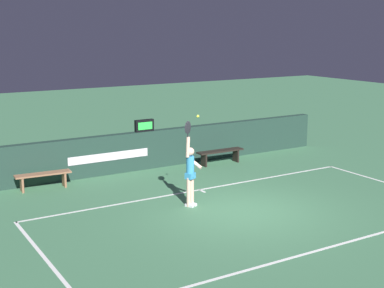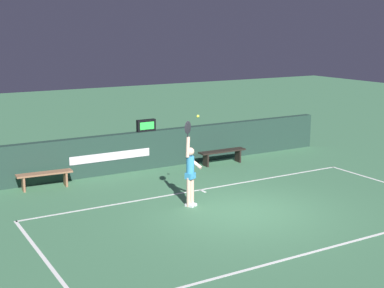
{
  "view_description": "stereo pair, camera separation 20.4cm",
  "coord_description": "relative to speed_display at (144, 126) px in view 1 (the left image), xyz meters",
  "views": [
    {
      "loc": [
        -8.11,
        -10.83,
        4.64
      ],
      "look_at": [
        -0.97,
        1.0,
        1.69
      ],
      "focal_mm": 51.05,
      "sensor_mm": 36.0,
      "label": 1
    },
    {
      "loc": [
        -7.93,
        -10.93,
        4.64
      ],
      "look_at": [
        -0.97,
        1.0,
        1.69
      ],
      "focal_mm": 51.05,
      "sensor_mm": 36.0,
      "label": 2
    }
  ],
  "objects": [
    {
      "name": "back_wall",
      "position": [
        0.27,
        0.0,
        -0.84
      ],
      "size": [
        13.74,
        0.29,
        1.27
      ],
      "color": "#203930",
      "rests_on": "ground"
    },
    {
      "name": "tennis_player",
      "position": [
        -0.72,
        -4.18,
        -0.52
      ],
      "size": [
        0.49,
        0.46,
        2.31
      ],
      "color": "beige",
      "rests_on": "ground"
    },
    {
      "name": "ground_plane",
      "position": [
        0.27,
        -5.23,
        -1.47
      ],
      "size": [
        60.0,
        60.0,
        0.0
      ],
      "primitive_type": "plane",
      "color": "#437A54"
    },
    {
      "name": "speed_display",
      "position": [
        0.0,
        0.0,
        0.0
      ],
      "size": [
        0.65,
        0.15,
        0.4
      ],
      "color": "black",
      "rests_on": "back_wall"
    },
    {
      "name": "courtside_bench_near",
      "position": [
        -3.61,
        -0.61,
        -1.1
      ],
      "size": [
        1.64,
        0.46,
        0.48
      ],
      "color": "#906145",
      "rests_on": "ground"
    },
    {
      "name": "tennis_ball",
      "position": [
        -0.53,
        -4.23,
        0.94
      ],
      "size": [
        0.07,
        0.07,
        0.07
      ],
      "color": "#CDE12C"
    },
    {
      "name": "courtside_bench_far",
      "position": [
        2.52,
        -0.78,
        -1.09
      ],
      "size": [
        1.74,
        0.39,
        0.49
      ],
      "color": "black",
      "rests_on": "ground"
    },
    {
      "name": "court_lines",
      "position": [
        0.27,
        -5.57,
        -1.47
      ],
      "size": [
        10.66,
        5.16,
        0.0
      ],
      "color": "white",
      "rests_on": "ground"
    }
  ]
}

